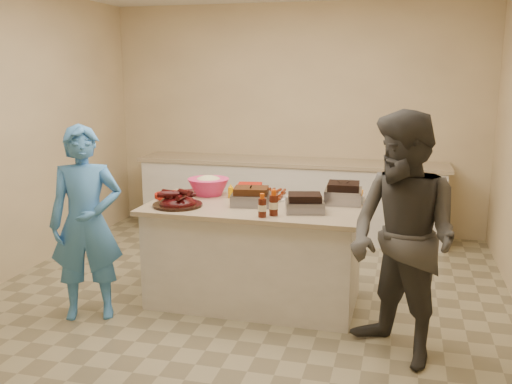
% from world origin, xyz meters
% --- Properties ---
extents(room, '(4.50, 5.00, 2.70)m').
position_xyz_m(room, '(0.00, 0.00, 0.00)').
color(room, beige).
rests_on(room, ground).
extents(back_counter, '(3.60, 0.64, 0.90)m').
position_xyz_m(back_counter, '(0.00, 2.20, 0.45)').
color(back_counter, silver).
rests_on(back_counter, ground).
extents(island, '(1.78, 0.95, 0.84)m').
position_xyz_m(island, '(0.11, 0.14, 0.00)').
color(island, silver).
rests_on(island, ground).
extents(rib_platter, '(0.49, 0.49, 0.16)m').
position_xyz_m(rib_platter, '(-0.49, -0.05, 0.84)').
color(rib_platter, '#43090A').
rests_on(rib_platter, island).
extents(pulled_pork_tray, '(0.35, 0.29, 0.10)m').
position_xyz_m(pulled_pork_tray, '(0.09, 0.13, 0.84)').
color(pulled_pork_tray, '#47230F').
rests_on(pulled_pork_tray, island).
extents(brisket_tray, '(0.34, 0.31, 0.09)m').
position_xyz_m(brisket_tray, '(0.55, 0.03, 0.84)').
color(brisket_tray, black).
rests_on(brisket_tray, island).
extents(roasting_pan, '(0.31, 0.31, 0.12)m').
position_xyz_m(roasting_pan, '(0.81, 0.40, 0.84)').
color(roasting_pan, gray).
rests_on(roasting_pan, island).
extents(coleslaw_bowl, '(0.37, 0.37, 0.25)m').
position_xyz_m(coleslaw_bowl, '(-0.38, 0.42, 0.84)').
color(coleslaw_bowl, '#E82C6D').
rests_on(coleslaw_bowl, island).
extents(sausage_plate, '(0.33, 0.33, 0.05)m').
position_xyz_m(sausage_plate, '(0.19, 0.40, 0.84)').
color(sausage_plate, silver).
rests_on(sausage_plate, island).
extents(mac_cheese_dish, '(0.32, 0.24, 0.09)m').
position_xyz_m(mac_cheese_dish, '(0.82, 0.50, 0.84)').
color(mac_cheese_dish, '#FFA221').
rests_on(mac_cheese_dish, island).
extents(bbq_bottle_a, '(0.06, 0.06, 0.18)m').
position_xyz_m(bbq_bottle_a, '(0.27, -0.22, 0.84)').
color(bbq_bottle_a, '#44150A').
rests_on(bbq_bottle_a, island).
extents(bbq_bottle_b, '(0.07, 0.07, 0.20)m').
position_xyz_m(bbq_bottle_b, '(0.34, -0.15, 0.84)').
color(bbq_bottle_b, '#44150A').
rests_on(bbq_bottle_b, island).
extents(mustard_bottle, '(0.05, 0.05, 0.12)m').
position_xyz_m(mustard_bottle, '(-0.16, 0.35, 0.84)').
color(mustard_bottle, '#F4A600').
rests_on(mustard_bottle, island).
extents(sauce_bowl, '(0.14, 0.05, 0.14)m').
position_xyz_m(sauce_bowl, '(0.12, 0.38, 0.84)').
color(sauce_bowl, silver).
rests_on(sauce_bowl, island).
extents(plate_stack_large, '(0.28, 0.28, 0.03)m').
position_xyz_m(plate_stack_large, '(-0.68, 0.25, 0.84)').
color(plate_stack_large, '#9A1207').
rests_on(plate_stack_large, island).
extents(plate_stack_small, '(0.17, 0.17, 0.02)m').
position_xyz_m(plate_stack_small, '(-0.68, 0.17, 0.84)').
color(plate_stack_small, '#9A1207').
rests_on(plate_stack_small, island).
extents(plastic_cup, '(0.11, 0.10, 0.11)m').
position_xyz_m(plastic_cup, '(-0.51, 0.51, 0.84)').
color(plastic_cup, '#83310B').
rests_on(plastic_cup, island).
extents(basket_stack, '(0.23, 0.19, 0.10)m').
position_xyz_m(basket_stack, '(-0.03, 0.51, 0.84)').
color(basket_stack, '#9A1207').
rests_on(basket_stack, island).
extents(guest_blue, '(1.11, 1.63, 0.37)m').
position_xyz_m(guest_blue, '(-1.08, -0.47, 0.00)').
color(guest_blue, '#448AD9').
rests_on(guest_blue, ground).
extents(guest_gray, '(1.75, 1.78, 0.64)m').
position_xyz_m(guest_gray, '(1.30, -0.56, 0.00)').
color(guest_gray, '#494743').
rests_on(guest_gray, ground).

